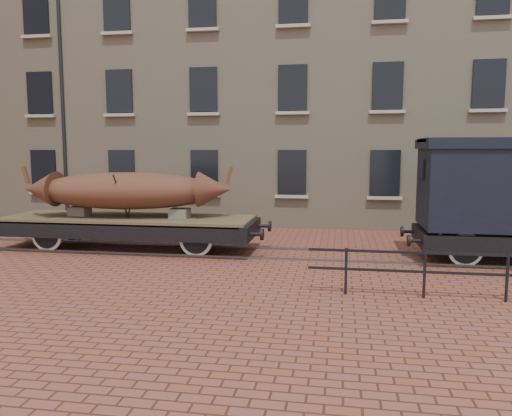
# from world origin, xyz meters

# --- Properties ---
(ground) EXTENTS (90.00, 90.00, 0.00)m
(ground) POSITION_xyz_m (0.00, 0.00, 0.00)
(ground) COLOR brown
(warehouse_cream) EXTENTS (40.00, 10.19, 14.00)m
(warehouse_cream) POSITION_xyz_m (3.00, 9.99, 7.00)
(warehouse_cream) COLOR tan
(warehouse_cream) RESTS_ON ground
(rail_track) EXTENTS (30.00, 1.52, 0.06)m
(rail_track) POSITION_xyz_m (0.00, 0.00, 0.03)
(rail_track) COLOR #59595E
(rail_track) RESTS_ON ground
(flatcar_wagon) EXTENTS (8.60, 2.33, 1.30)m
(flatcar_wagon) POSITION_xyz_m (-3.54, 0.00, 0.81)
(flatcar_wagon) COLOR brown
(flatcar_wagon) RESTS_ON ground
(iron_boat) EXTENTS (6.44, 2.47, 1.55)m
(iron_boat) POSITION_xyz_m (-3.57, -0.00, 1.82)
(iron_boat) COLOR #5E2A1D
(iron_boat) RESTS_ON flatcar_wagon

